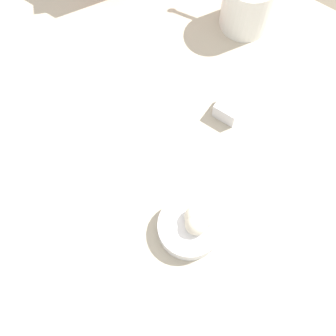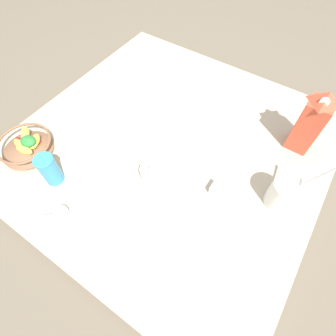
% 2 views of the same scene
% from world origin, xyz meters
% --- Properties ---
extents(ground_plane, '(6.00, 6.00, 0.00)m').
position_xyz_m(ground_plane, '(0.00, 0.00, 0.00)').
color(ground_plane, '#665B4C').
extents(countertop, '(1.20, 1.20, 0.05)m').
position_xyz_m(countertop, '(0.00, 0.00, 0.02)').
color(countertop, '#B2A893').
rests_on(countertop, ground_plane).
extents(yogurt_tub, '(0.15, 0.11, 0.24)m').
position_xyz_m(yogurt_tub, '(0.46, -0.01, 0.11)').
color(yogurt_tub, white).
rests_on(yogurt_tub, countertop).
extents(spice_jar, '(0.05, 0.05, 0.04)m').
position_xyz_m(spice_jar, '(0.26, -0.10, 0.06)').
color(spice_jar, silver).
rests_on(spice_jar, countertop).
extents(garlic_bowl, '(0.11, 0.11, 0.06)m').
position_xyz_m(garlic_bowl, '(0.04, -0.16, 0.07)').
color(garlic_bowl, white).
rests_on(garlic_bowl, countertop).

